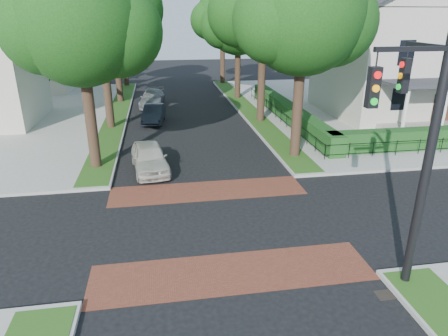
{
  "coord_description": "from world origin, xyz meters",
  "views": [
    {
      "loc": [
        -2.0,
        -13.7,
        7.75
      ],
      "look_at": [
        0.56,
        1.92,
        1.6
      ],
      "focal_mm": 32.0,
      "sensor_mm": 36.0,
      "label": 1
    }
  ],
  "objects_px": {
    "traffic_signal": "(421,135)",
    "parked_car_front": "(150,158)",
    "parked_car_middle": "(154,114)",
    "parked_car_rear": "(152,98)"
  },
  "relations": [
    {
      "from": "traffic_signal",
      "to": "parked_car_front",
      "type": "xyz_separation_m",
      "value": [
        -7.55,
        10.67,
        -3.98
      ]
    },
    {
      "from": "traffic_signal",
      "to": "parked_car_middle",
      "type": "bearing_deg",
      "value": 109.39
    },
    {
      "from": "parked_car_middle",
      "to": "parked_car_rear",
      "type": "distance_m",
      "value": 5.81
    },
    {
      "from": "traffic_signal",
      "to": "parked_car_middle",
      "type": "distance_m",
      "value": 22.45
    },
    {
      "from": "parked_car_middle",
      "to": "parked_car_rear",
      "type": "bearing_deg",
      "value": 98.39
    },
    {
      "from": "traffic_signal",
      "to": "parked_car_front",
      "type": "bearing_deg",
      "value": 125.28
    },
    {
      "from": "parked_car_middle",
      "to": "parked_car_rear",
      "type": "xyz_separation_m",
      "value": [
        -0.14,
        5.81,
        0.03
      ]
    },
    {
      "from": "parked_car_front",
      "to": "parked_car_rear",
      "type": "relative_size",
      "value": 0.89
    },
    {
      "from": "traffic_signal",
      "to": "parked_car_rear",
      "type": "relative_size",
      "value": 1.67
    },
    {
      "from": "parked_car_rear",
      "to": "traffic_signal",
      "type": "bearing_deg",
      "value": -68.27
    }
  ]
}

